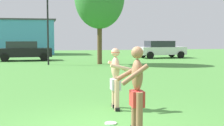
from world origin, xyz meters
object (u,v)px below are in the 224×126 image
player_in_red (137,88)px  car_black_far_end (24,51)px  lamp_post (48,15)px  car_white_near_post (161,49)px  player_with_cap (116,76)px  frisbee (111,123)px

player_in_red → car_black_far_end: (-3.17, 20.86, -0.09)m
car_black_far_end → lamp_post: 5.53m
car_white_near_post → player_with_cap: bearing=-114.8°
player_with_cap → lamp_post: lamp_post is taller
lamp_post → player_with_cap: bearing=-84.3°
player_in_red → frisbee: size_ratio=6.45×
frisbee → lamp_post: lamp_post is taller
player_with_cap → car_white_near_post: (8.91, 19.31, -0.07)m
frisbee → car_black_far_end: 20.26m
player_in_red → frisbee: (-0.34, 0.82, -0.90)m
frisbee → lamp_post: size_ratio=0.05×
player_with_cap → car_black_far_end: 18.94m
car_white_near_post → car_black_far_end: 12.20m
player_in_red → frisbee: 1.27m
frisbee → lamp_post: 15.94m
lamp_post → player_in_red: bearing=-85.4°
car_white_near_post → car_black_far_end: same height
car_white_near_post → car_black_far_end: (-12.18, -0.65, 0.00)m
player_in_red → lamp_post: bearing=94.6°
frisbee → car_black_far_end: bearing=98.0°
car_white_near_post → car_black_far_end: size_ratio=1.01×
frisbee → car_black_far_end: car_black_far_end is taller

